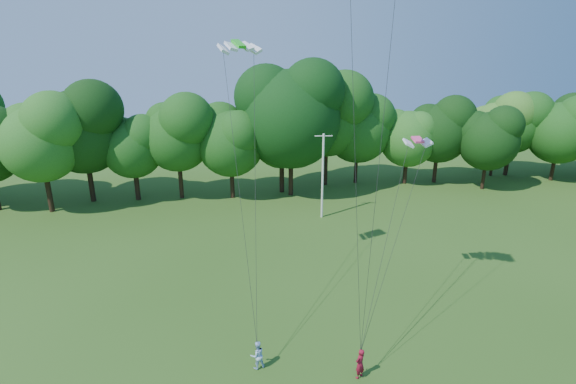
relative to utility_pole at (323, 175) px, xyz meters
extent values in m
cylinder|color=silver|center=(0.00, 0.00, -0.11)|extent=(0.21, 0.21, 8.33)
cube|color=silver|center=(0.00, 0.00, 3.84)|extent=(1.67, 0.22, 0.08)
imported|color=maroon|center=(-3.04, -21.94, -3.43)|extent=(0.74, 0.70, 1.70)
imported|color=#B3D5F8|center=(-8.18, -20.41, -3.47)|extent=(0.91, 0.79, 1.61)
cube|color=green|center=(-8.14, -11.00, 12.07)|extent=(2.84, 2.07, 0.55)
cube|color=#FF4688|center=(2.62, -14.16, 6.41)|extent=(1.77, 0.90, 0.31)
cylinder|color=black|center=(-1.93, 7.12, -1.38)|extent=(0.52, 0.52, 5.80)
ellipsoid|color=black|center=(-1.93, 7.12, 6.27)|extent=(11.60, 11.60, 12.66)
cylinder|color=black|center=(24.67, 10.58, -2.35)|extent=(0.46, 0.46, 3.86)
ellipsoid|color=#37681F|center=(24.67, 10.58, 2.75)|extent=(7.73, 7.73, 8.43)
camera|label=1|loc=(-9.60, -40.07, 12.33)|focal=28.00mm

